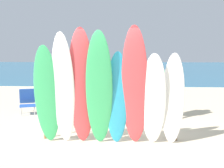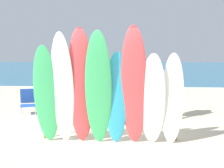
% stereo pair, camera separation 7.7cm
% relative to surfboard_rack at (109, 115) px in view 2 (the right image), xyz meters
% --- Properties ---
extents(ground, '(60.00, 60.00, 0.00)m').
position_rel_surfboard_rack_xyz_m(ground, '(0.00, 14.00, -0.59)').
color(ground, beige).
extents(ocean_water, '(60.00, 40.00, 0.02)m').
position_rel_surfboard_rack_xyz_m(ocean_water, '(0.00, 30.11, -0.58)').
color(ocean_water, teal).
rests_on(ocean_water, ground).
extents(surfboard_rack, '(3.17, 0.07, 0.75)m').
position_rel_surfboard_rack_xyz_m(surfboard_rack, '(0.00, 0.00, 0.00)').
color(surfboard_rack, brown).
rests_on(surfboard_rack, ground).
extents(surfboard_green_0, '(0.58, 0.69, 2.19)m').
position_rel_surfboard_rack_xyz_m(surfboard_green_0, '(-1.33, -0.47, 0.51)').
color(surfboard_green_0, '#38B266').
rests_on(surfboard_green_0, ground).
extents(surfboard_white_1, '(0.52, 0.71, 2.45)m').
position_rel_surfboard_rack_xyz_m(surfboard_white_1, '(-0.97, -0.49, 0.64)').
color(surfboard_white_1, white).
rests_on(surfboard_white_1, ground).
extents(surfboard_red_2, '(0.60, 0.66, 2.55)m').
position_rel_surfboard_rack_xyz_m(surfboard_red_2, '(-0.58, -0.43, 0.69)').
color(surfboard_red_2, '#D13D42').
rests_on(surfboard_red_2, ground).
extents(surfboard_green_3, '(0.61, 0.83, 2.47)m').
position_rel_surfboard_rack_xyz_m(surfboard_green_3, '(-0.19, -0.58, 0.65)').
color(surfboard_green_3, '#38B266').
rests_on(surfboard_green_3, ground).
extents(surfboard_teal_4, '(0.51, 0.55, 2.06)m').
position_rel_surfboard_rack_xyz_m(surfboard_teal_4, '(0.19, -0.43, 0.44)').
color(surfboard_teal_4, '#289EC6').
rests_on(surfboard_teal_4, ground).
extents(surfboard_red_5, '(0.63, 0.81, 2.57)m').
position_rel_surfboard_rack_xyz_m(surfboard_red_5, '(0.56, -0.52, 0.70)').
color(surfboard_red_5, '#D13D42').
rests_on(surfboard_red_5, ground).
extents(surfboard_white_6, '(0.58, 0.66, 2.02)m').
position_rel_surfboard_rack_xyz_m(surfboard_white_6, '(0.96, -0.47, 0.42)').
color(surfboard_white_6, white).
rests_on(surfboard_white_6, ground).
extents(surfboard_white_7, '(0.52, 0.51, 2.02)m').
position_rel_surfboard_rack_xyz_m(surfboard_white_7, '(1.37, -0.43, 0.42)').
color(surfboard_white_7, white).
rests_on(surfboard_white_7, ground).
extents(beachgoer_photographing, '(0.50, 0.47, 1.71)m').
position_rel_surfboard_rack_xyz_m(beachgoer_photographing, '(1.73, 2.14, 0.40)').
color(beachgoer_photographing, beige).
rests_on(beachgoer_photographing, ground).
extents(beachgoer_strolling, '(0.43, 0.62, 1.64)m').
position_rel_surfboard_rack_xyz_m(beachgoer_strolling, '(-1.98, 7.58, 0.36)').
color(beachgoer_strolling, brown).
rests_on(beachgoer_strolling, ground).
extents(beach_chair_red, '(0.70, 0.81, 0.82)m').
position_rel_surfboard_rack_xyz_m(beach_chair_red, '(-2.88, 2.69, -0.16)').
color(beach_chair_red, '#B7B7BC').
rests_on(beach_chair_red, ground).
extents(distant_boat, '(3.50, 0.89, 0.28)m').
position_rel_surfboard_rack_xyz_m(distant_boat, '(0.22, 13.33, -0.46)').
color(distant_boat, '#4C515B').
rests_on(distant_boat, ground).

